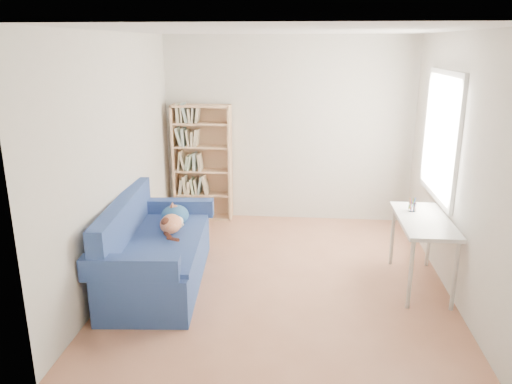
% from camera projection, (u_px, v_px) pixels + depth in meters
% --- Properties ---
extents(ground, '(4.00, 4.00, 0.00)m').
position_uv_depth(ground, '(280.00, 277.00, 5.51)').
color(ground, '#A8694C').
rests_on(ground, ground).
extents(room_shell, '(3.54, 4.04, 2.62)m').
position_uv_depth(room_shell, '(293.00, 130.00, 5.07)').
color(room_shell, silver).
rests_on(room_shell, ground).
extents(sofa, '(1.03, 1.93, 0.92)m').
position_uv_depth(sofa, '(155.00, 252.00, 5.31)').
color(sofa, navy).
rests_on(sofa, ground).
extents(bookshelf, '(0.83, 0.26, 1.66)m').
position_uv_depth(bookshelf, '(203.00, 167.00, 7.17)').
color(bookshelf, tan).
rests_on(bookshelf, ground).
extents(desk, '(0.51, 1.12, 0.75)m').
position_uv_depth(desk, '(424.00, 226.00, 5.15)').
color(desk, white).
rests_on(desk, ground).
extents(pen_cup, '(0.08, 0.08, 0.16)m').
position_uv_depth(pen_cup, '(412.00, 206.00, 5.34)').
color(pen_cup, white).
rests_on(pen_cup, desk).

